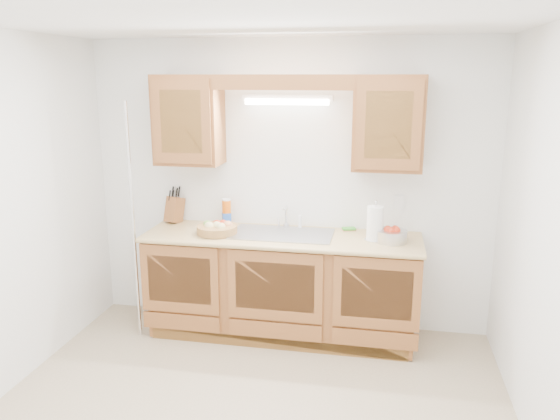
% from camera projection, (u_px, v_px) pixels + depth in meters
% --- Properties ---
extents(room, '(3.52, 3.50, 2.50)m').
position_uv_depth(room, '(246.00, 234.00, 3.33)').
color(room, tan).
rests_on(room, ground).
extents(base_cabinets, '(2.20, 0.60, 0.86)m').
position_uv_depth(base_cabinets, '(282.00, 286.00, 4.66)').
color(base_cabinets, brown).
rests_on(base_cabinets, ground).
extents(countertop, '(2.30, 0.63, 0.04)m').
position_uv_depth(countertop, '(282.00, 237.00, 4.54)').
color(countertop, tan).
rests_on(countertop, base_cabinets).
extents(upper_cabinet_left, '(0.55, 0.33, 0.75)m').
position_uv_depth(upper_cabinet_left, '(189.00, 120.00, 4.61)').
color(upper_cabinet_left, brown).
rests_on(upper_cabinet_left, room).
extents(upper_cabinet_right, '(0.55, 0.33, 0.75)m').
position_uv_depth(upper_cabinet_right, '(388.00, 123.00, 4.31)').
color(upper_cabinet_right, brown).
rests_on(upper_cabinet_right, room).
extents(valance, '(2.20, 0.05, 0.12)m').
position_uv_depth(valance, '(282.00, 82.00, 4.25)').
color(valance, brown).
rests_on(valance, room).
extents(fluorescent_fixture, '(0.76, 0.08, 0.08)m').
position_uv_depth(fluorescent_fixture, '(287.00, 100.00, 4.50)').
color(fluorescent_fixture, white).
rests_on(fluorescent_fixture, room).
extents(sink, '(0.84, 0.46, 0.36)m').
position_uv_depth(sink, '(282.00, 243.00, 4.58)').
color(sink, '#9E9EA3').
rests_on(sink, countertop).
extents(wire_shelf_pole, '(0.03, 0.03, 2.00)m').
position_uv_depth(wire_shelf_pole, '(133.00, 224.00, 4.50)').
color(wire_shelf_pole, silver).
rests_on(wire_shelf_pole, ground).
extents(outlet_plate, '(0.08, 0.01, 0.12)m').
position_uv_depth(outlet_plate, '(399.00, 202.00, 4.60)').
color(outlet_plate, white).
rests_on(outlet_plate, room).
extents(fruit_basket, '(0.37, 0.37, 0.11)m').
position_uv_depth(fruit_basket, '(217.00, 228.00, 4.57)').
color(fruit_basket, '#A77643').
rests_on(fruit_basket, countertop).
extents(knife_block, '(0.17, 0.22, 0.33)m').
position_uv_depth(knife_block, '(175.00, 209.00, 4.92)').
color(knife_block, brown).
rests_on(knife_block, countertop).
extents(orange_canister, '(0.09, 0.09, 0.23)m').
position_uv_depth(orange_canister, '(227.00, 212.00, 4.83)').
color(orange_canister, orange).
rests_on(orange_canister, countertop).
extents(soap_bottle, '(0.10, 0.10, 0.16)m').
position_uv_depth(soap_bottle, '(227.00, 216.00, 4.83)').
color(soap_bottle, blue).
rests_on(soap_bottle, countertop).
extents(sponge, '(0.13, 0.10, 0.02)m').
position_uv_depth(sponge, '(349.00, 229.00, 4.68)').
color(sponge, '#CC333F').
rests_on(sponge, countertop).
extents(paper_towel, '(0.16, 0.16, 0.33)m').
position_uv_depth(paper_towel, '(375.00, 224.00, 4.36)').
color(paper_towel, silver).
rests_on(paper_towel, countertop).
extents(apple_bowl, '(0.28, 0.28, 0.13)m').
position_uv_depth(apple_bowl, '(391.00, 235.00, 4.34)').
color(apple_bowl, silver).
rests_on(apple_bowl, countertop).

